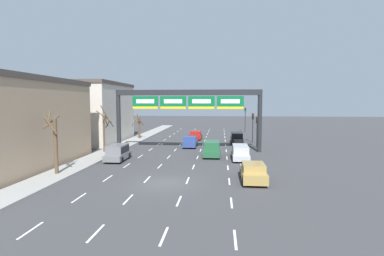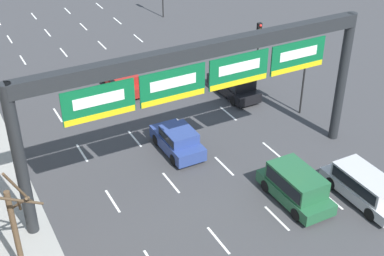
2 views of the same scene
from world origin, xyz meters
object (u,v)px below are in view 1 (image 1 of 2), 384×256
traffic_light_near_gantry (253,122)px  tree_bare_second (54,141)px  sign_gantry (187,103)px  traffic_light_mid_block (257,126)px  suv_silver (240,152)px  traffic_light_far_end (245,115)px  car_gold (253,171)px  suv_black (237,137)px  car_red (196,135)px  suv_green (212,148)px  car_blue (190,141)px  suv_grey (118,152)px  tree_bare_third (105,129)px  tree_bare_closest (139,125)px

traffic_light_near_gantry → tree_bare_second: bearing=-130.2°
sign_gantry → traffic_light_mid_block: (9.14, 3.36, -3.03)m
suv_silver → traffic_light_far_end: size_ratio=0.94×
car_gold → tree_bare_second: size_ratio=0.80×
suv_silver → traffic_light_far_end: (2.82, 29.68, 2.69)m
suv_silver → tree_bare_second: tree_bare_second is taller
suv_black → car_gold: size_ratio=1.02×
car_red → suv_green: bearing=-78.4°
car_blue → suv_green: bearing=-64.7°
suv_black → traffic_light_far_end: 17.17m
car_gold → traffic_light_near_gantry: traffic_light_near_gantry is taller
traffic_light_mid_block → tree_bare_second: 25.61m
suv_grey → suv_green: size_ratio=0.95×
suv_green → suv_black: bearing=73.4°
suv_black → traffic_light_mid_block: (2.48, -4.27, 2.14)m
suv_black → traffic_light_far_end: traffic_light_far_end is taller
sign_gantry → tree_bare_second: 17.28m
car_red → tree_bare_third: bearing=-124.7°
suv_grey → tree_bare_closest: (-2.86, 18.41, 1.35)m
car_gold → car_red: bearing=104.5°
suv_black → traffic_light_near_gantry: traffic_light_near_gantry is taller
traffic_light_far_end → tree_bare_closest: 22.94m
suv_black → traffic_light_near_gantry: bearing=18.8°
suv_silver → tree_bare_second: (-16.16, -8.62, 2.08)m
suv_grey → car_red: bearing=70.4°
suv_silver → car_red: bearing=110.3°
suv_black → suv_green: (-3.40, -11.39, 0.06)m
car_blue → suv_grey: suv_grey is taller
sign_gantry → suv_black: 11.37m
car_gold → traffic_light_near_gantry: 22.94m
sign_gantry → car_blue: size_ratio=4.75×
car_blue → traffic_light_mid_block: 9.37m
tree_bare_closest → traffic_light_near_gantry: bearing=-8.5°
suv_grey → traffic_light_far_end: 35.45m
car_gold → tree_bare_second: 16.74m
suv_silver → car_gold: bearing=-87.2°
suv_silver → tree_bare_second: 18.43m
tree_bare_closest → tree_bare_third: size_ratio=0.73×
sign_gantry → tree_bare_third: size_ratio=3.27×
car_blue → suv_silver: suv_silver is taller
suv_black → tree_bare_third: bearing=-148.3°
traffic_light_mid_block → tree_bare_third: bearing=-162.6°
sign_gantry → suv_grey: size_ratio=4.60×
traffic_light_near_gantry → car_gold: bearing=-95.7°
traffic_light_mid_block → tree_bare_closest: 20.29m
traffic_light_far_end → tree_bare_second: size_ratio=0.93×
suv_green → traffic_light_near_gantry: (5.84, 12.22, 2.26)m
suv_grey → traffic_light_near_gantry: (15.79, 15.64, 2.29)m
suv_green → tree_bare_third: (-13.16, 1.15, 1.92)m
car_red → tree_bare_second: (-9.85, -25.70, 2.20)m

